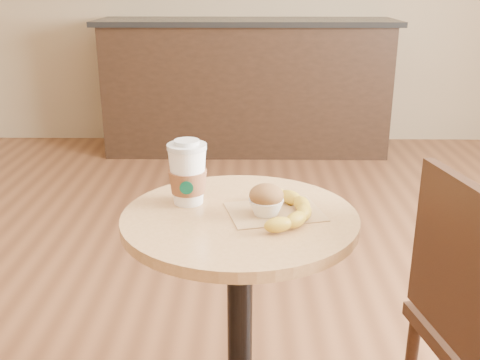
{
  "coord_description": "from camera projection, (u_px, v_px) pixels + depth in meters",
  "views": [
    {
      "loc": [
        0.01,
        -1.3,
        1.32
      ],
      "look_at": [
        -0.01,
        0.09,
        0.83
      ],
      "focal_mm": 42.0,
      "sensor_mm": 36.0,
      "label": 1
    }
  ],
  "objects": [
    {
      "name": "cafe_table",
      "position": [
        240.0,
        298.0,
        1.54
      ],
      "size": [
        0.62,
        0.62,
        0.75
      ],
      "color": "black",
      "rests_on": "ground"
    },
    {
      "name": "service_counter",
      "position": [
        246.0,
        86.0,
        4.49
      ],
      "size": [
        2.3,
        0.65,
        1.04
      ],
      "color": "black",
      "rests_on": "ground"
    },
    {
      "name": "coffee_cup",
      "position": [
        188.0,
        175.0,
        1.51
      ],
      "size": [
        0.11,
        0.11,
        0.18
      ],
      "rotation": [
        0.0,
        0.0,
        0.03
      ],
      "color": "white",
      "rests_on": "cafe_table"
    },
    {
      "name": "muffin",
      "position": [
        266.0,
        200.0,
        1.44
      ],
      "size": [
        0.09,
        0.09,
        0.08
      ],
      "color": "white",
      "rests_on": "kraft_bag"
    },
    {
      "name": "banana",
      "position": [
        289.0,
        208.0,
        1.44
      ],
      "size": [
        0.17,
        0.29,
        0.04
      ],
      "primitive_type": null,
      "rotation": [
        0.0,
        0.0,
        -0.08
      ],
      "color": "gold",
      "rests_on": "kraft_bag"
    },
    {
      "name": "kraft_bag",
      "position": [
        275.0,
        212.0,
        1.47
      ],
      "size": [
        0.28,
        0.23,
        0.0
      ],
      "primitive_type": "cube",
      "rotation": [
        0.0,
        0.0,
        0.24
      ],
      "color": "#AA8252",
      "rests_on": "cafe_table"
    }
  ]
}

